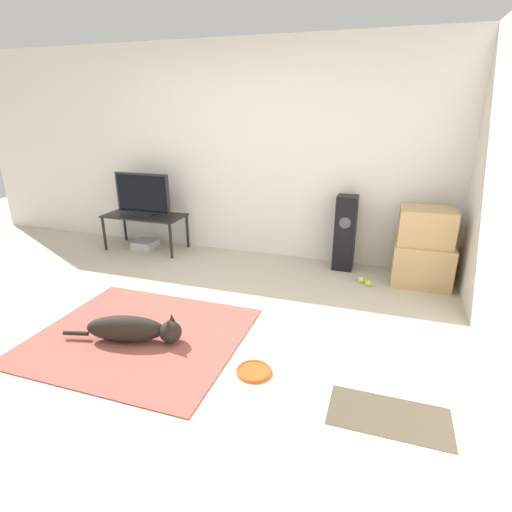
{
  "coord_description": "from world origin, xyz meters",
  "views": [
    {
      "loc": [
        1.75,
        -2.64,
        1.79
      ],
      "look_at": [
        0.62,
        0.78,
        0.45
      ],
      "focal_mm": 28.0,
      "sensor_mm": 36.0,
      "label": 1
    }
  ],
  "objects_px": {
    "dog": "(134,329)",
    "floor_speaker": "(345,233)",
    "tv_stand": "(145,219)",
    "frisbee": "(254,371)",
    "tennis_ball_near_speaker": "(361,280)",
    "tennis_ball_by_boxes": "(368,283)",
    "tv": "(143,195)",
    "game_console": "(145,244)",
    "cardboard_box_lower": "(422,263)",
    "cardboard_box_upper": "(426,226)"
  },
  "relations": [
    {
      "from": "frisbee",
      "to": "floor_speaker",
      "type": "bearing_deg",
      "value": 80.81
    },
    {
      "from": "tv",
      "to": "game_console",
      "type": "bearing_deg",
      "value": 150.62
    },
    {
      "from": "cardboard_box_lower",
      "to": "tv",
      "type": "distance_m",
      "value": 3.48
    },
    {
      "from": "cardboard_box_upper",
      "to": "game_console",
      "type": "relative_size",
      "value": 1.87
    },
    {
      "from": "floor_speaker",
      "to": "game_console",
      "type": "bearing_deg",
      "value": -178.24
    },
    {
      "from": "floor_speaker",
      "to": "tv",
      "type": "bearing_deg",
      "value": -177.49
    },
    {
      "from": "tv_stand",
      "to": "game_console",
      "type": "height_order",
      "value": "tv_stand"
    },
    {
      "from": "cardboard_box_upper",
      "to": "cardboard_box_lower",
      "type": "bearing_deg",
      "value": -36.07
    },
    {
      "from": "tv_stand",
      "to": "tennis_ball_by_boxes",
      "type": "height_order",
      "value": "tv_stand"
    },
    {
      "from": "game_console",
      "to": "tennis_ball_by_boxes",
      "type": "bearing_deg",
      "value": -6.71
    },
    {
      "from": "tennis_ball_near_speaker",
      "to": "tv_stand",
      "type": "bearing_deg",
      "value": 174.95
    },
    {
      "from": "tv_stand",
      "to": "tv",
      "type": "bearing_deg",
      "value": 90.0
    },
    {
      "from": "cardboard_box_upper",
      "to": "tennis_ball_near_speaker",
      "type": "relative_size",
      "value": 8.24
    },
    {
      "from": "dog",
      "to": "cardboard_box_upper",
      "type": "distance_m",
      "value": 3.05
    },
    {
      "from": "cardboard_box_lower",
      "to": "tennis_ball_near_speaker",
      "type": "relative_size",
      "value": 9.06
    },
    {
      "from": "dog",
      "to": "tv",
      "type": "xyz_separation_m",
      "value": [
        -1.19,
        2.04,
        0.62
      ]
    },
    {
      "from": "tennis_ball_by_boxes",
      "to": "game_console",
      "type": "distance_m",
      "value": 3.0
    },
    {
      "from": "tv_stand",
      "to": "tennis_ball_near_speaker",
      "type": "distance_m",
      "value": 2.88
    },
    {
      "from": "frisbee",
      "to": "game_console",
      "type": "relative_size",
      "value": 0.88
    },
    {
      "from": "dog",
      "to": "floor_speaker",
      "type": "distance_m",
      "value": 2.6
    },
    {
      "from": "cardboard_box_lower",
      "to": "game_console",
      "type": "relative_size",
      "value": 2.06
    },
    {
      "from": "dog",
      "to": "game_console",
      "type": "bearing_deg",
      "value": 120.92
    },
    {
      "from": "dog",
      "to": "cardboard_box_lower",
      "type": "height_order",
      "value": "cardboard_box_lower"
    },
    {
      "from": "frisbee",
      "to": "tv_stand",
      "type": "relative_size",
      "value": 0.24
    },
    {
      "from": "floor_speaker",
      "to": "tennis_ball_near_speaker",
      "type": "relative_size",
      "value": 13.19
    },
    {
      "from": "cardboard_box_lower",
      "to": "tv_stand",
      "type": "xyz_separation_m",
      "value": [
        -3.44,
        0.05,
        0.19
      ]
    },
    {
      "from": "frisbee",
      "to": "tv",
      "type": "height_order",
      "value": "tv"
    },
    {
      "from": "cardboard_box_upper",
      "to": "floor_speaker",
      "type": "relative_size",
      "value": 0.62
    },
    {
      "from": "tv",
      "to": "dog",
      "type": "bearing_deg",
      "value": -59.86
    },
    {
      "from": "tv",
      "to": "game_console",
      "type": "height_order",
      "value": "tv"
    },
    {
      "from": "tennis_ball_near_speaker",
      "to": "frisbee",
      "type": "bearing_deg",
      "value": -108.0
    },
    {
      "from": "tv_stand",
      "to": "frisbee",
      "type": "bearing_deg",
      "value": -43.45
    },
    {
      "from": "dog",
      "to": "tennis_ball_near_speaker",
      "type": "relative_size",
      "value": 14.55
    },
    {
      "from": "cardboard_box_lower",
      "to": "tv_stand",
      "type": "relative_size",
      "value": 0.57
    },
    {
      "from": "frisbee",
      "to": "game_console",
      "type": "distance_m",
      "value": 3.14
    },
    {
      "from": "frisbee",
      "to": "tennis_ball_near_speaker",
      "type": "bearing_deg",
      "value": 72.0
    },
    {
      "from": "frisbee",
      "to": "game_console",
      "type": "bearing_deg",
      "value": 136.8
    },
    {
      "from": "cardboard_box_upper",
      "to": "frisbee",
      "type": "bearing_deg",
      "value": -120.0
    },
    {
      "from": "dog",
      "to": "floor_speaker",
      "type": "relative_size",
      "value": 1.1
    },
    {
      "from": "cardboard_box_upper",
      "to": "game_console",
      "type": "distance_m",
      "value": 3.54
    },
    {
      "from": "tennis_ball_by_boxes",
      "to": "tennis_ball_near_speaker",
      "type": "xyz_separation_m",
      "value": [
        -0.08,
        0.06,
        0.0
      ]
    },
    {
      "from": "cardboard_box_lower",
      "to": "game_console",
      "type": "xyz_separation_m",
      "value": [
        -3.5,
        0.09,
        -0.18
      ]
    },
    {
      "from": "game_console",
      "to": "floor_speaker",
      "type": "bearing_deg",
      "value": 1.76
    },
    {
      "from": "dog",
      "to": "tv",
      "type": "height_order",
      "value": "tv"
    },
    {
      "from": "tennis_ball_near_speaker",
      "to": "cardboard_box_lower",
      "type": "bearing_deg",
      "value": 18.37
    },
    {
      "from": "cardboard_box_upper",
      "to": "tennis_ball_by_boxes",
      "type": "bearing_deg",
      "value": -152.07
    },
    {
      "from": "tv",
      "to": "frisbee",
      "type": "bearing_deg",
      "value": -43.49
    },
    {
      "from": "frisbee",
      "to": "tennis_ball_by_boxes",
      "type": "xyz_separation_m",
      "value": [
        0.68,
        1.8,
        0.02
      ]
    },
    {
      "from": "frisbee",
      "to": "tv",
      "type": "xyz_separation_m",
      "value": [
        -2.23,
        2.12,
        0.72
      ]
    },
    {
      "from": "dog",
      "to": "cardboard_box_lower",
      "type": "xyz_separation_m",
      "value": [
        2.26,
        1.99,
        0.11
      ]
    }
  ]
}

